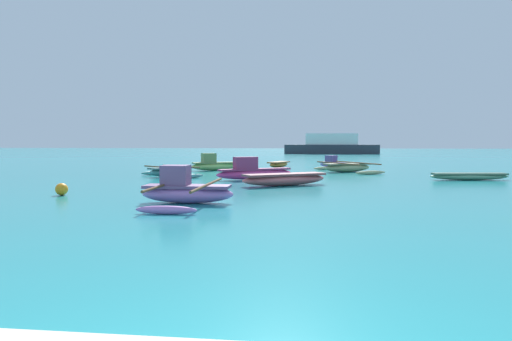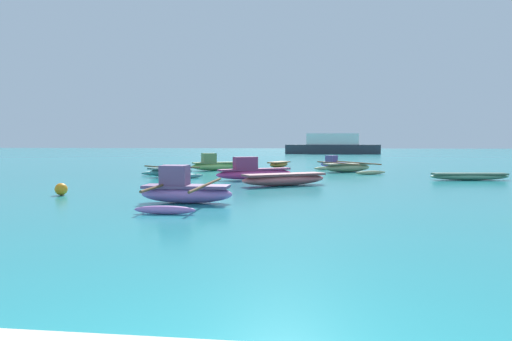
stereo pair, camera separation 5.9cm
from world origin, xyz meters
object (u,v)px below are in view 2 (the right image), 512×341
Objects in this scene: moored_boat_6 at (347,167)px; moored_boat_1 at (334,164)px; moored_boat_2 at (253,171)px; moored_boat_7 at (469,176)px; mooring_buoy_1 at (61,189)px; moored_boat_0 at (284,179)px; moored_boat_3 at (185,190)px; moored_boat_8 at (279,164)px; moored_boat_4 at (214,164)px; distant_ferry at (332,146)px; moored_boat_5 at (171,171)px.

moored_boat_1 is at bearing 68.13° from moored_boat_6.
moored_boat_2 reaches higher than moored_boat_6.
moored_boat_1 reaches higher than moored_boat_7.
moored_boat_0 is at bearing 30.91° from mooring_buoy_1.
moored_boat_3 is 10.83× the size of mooring_buoy_1.
moored_boat_1 is 3.98m from moored_boat_6.
moored_boat_0 is 1.40× the size of moored_boat_8.
moored_boat_2 is at bearing -162.63° from moored_boat_8.
moored_boat_2 is at bearing 177.82° from moored_boat_7.
moored_boat_0 is 3.18m from moored_boat_2.
moored_boat_8 is at bearing 15.49° from moored_boat_4.
moored_boat_6 is 1.96× the size of moored_boat_8.
moored_boat_3 is 53.54m from distant_ferry.
moored_boat_5 is (-4.16, 1.23, -0.12)m from moored_boat_2.
moored_boat_2 reaches higher than moored_boat_0.
moored_boat_4 is 13.11m from mooring_buoy_1.
moored_boat_7 is (12.60, -5.40, -0.18)m from moored_boat_4.
moored_boat_2 is 8.55m from mooring_buoy_1.
distant_ferry is (10.56, 51.89, 0.98)m from mooring_buoy_1.
mooring_buoy_1 is (-4.34, 1.28, -0.16)m from moored_boat_3.
moored_boat_3 is at bearing -16.46° from mooring_buoy_1.
moored_boat_5 is 9.63m from moored_boat_8.
mooring_buoy_1 is at bearing -101.51° from distant_ferry.
moored_boat_6 is at bearing -32.74° from moored_boat_4.
moored_boat_3 is 4.52m from mooring_buoy_1.
moored_boat_4 is at bearing 98.11° from moored_boat_3.
moored_boat_4 reaches higher than moored_boat_1.
moored_boat_2 is 8.13m from moored_boat_3.
distant_ferry reaches higher than moored_boat_2.
moored_boat_1 is at bearing 60.62° from mooring_buoy_1.
mooring_buoy_1 is (-2.03, -12.95, -0.17)m from moored_boat_4.
moored_boat_8 is (1.30, 17.75, -0.13)m from moored_boat_3.
moored_boat_3 reaches higher than mooring_buoy_1.
moored_boat_5 is 9.77m from moored_boat_6.
moored_boat_2 is 0.82× the size of moored_boat_3.
distant_ferry is at bearing 78.49° from mooring_buoy_1.
moored_boat_0 reaches higher than moored_boat_8.
moored_boat_6 is at bearing 51.90° from mooring_buoy_1.
moored_boat_3 is 17.80m from moored_boat_8.
moored_boat_2 is at bearing -66.11° from moored_boat_5.
moored_boat_5 is 9.21× the size of mooring_buoy_1.
moored_boat_2 is 1.22× the size of moored_boat_4.
mooring_buoy_1 is at bearing -178.79° from moored_boat_8.
moored_boat_3 is (-0.84, -8.08, -0.01)m from moored_boat_2.
moored_boat_2 is 45.41m from distant_ferry.
moored_boat_8 is at bearing 53.56° from moored_boat_2.
moored_boat_7 is 0.27× the size of distant_ferry.
moored_boat_3 is at bearing -129.64° from moored_boat_2.
moored_boat_5 is at bearing 82.80° from mooring_buoy_1.
moored_boat_0 is 1.23× the size of moored_boat_4.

